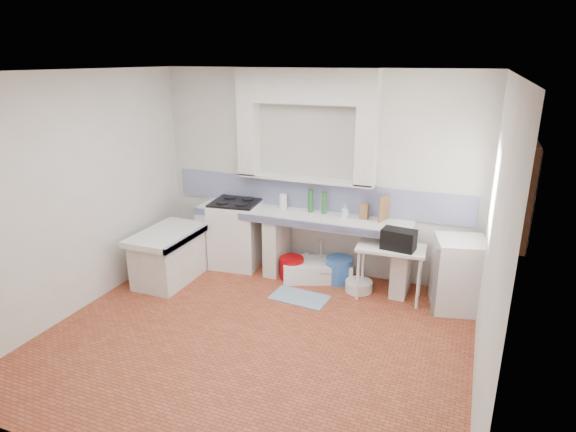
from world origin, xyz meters
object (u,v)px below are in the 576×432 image
at_px(side_table, 389,272).
at_px(fridge, 459,274).
at_px(stove, 237,234).
at_px(sink, 317,270).

relative_size(side_table, fridge, 0.94).
distance_m(stove, fridge, 3.09).
bearing_deg(side_table, stove, 171.18).
height_order(sink, side_table, side_table).
distance_m(side_table, fridge, 0.82).
height_order(side_table, fridge, fridge).
bearing_deg(stove, side_table, -12.01).
xyz_separation_m(stove, sink, (1.24, -0.01, -0.36)).
bearing_deg(stove, sink, -7.13).
bearing_deg(sink, stove, 157.07).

